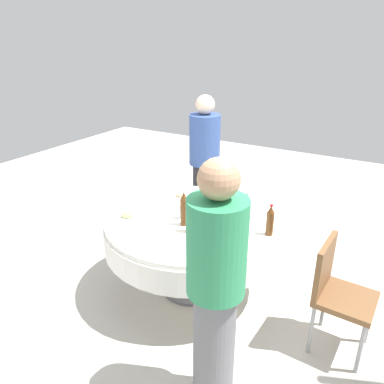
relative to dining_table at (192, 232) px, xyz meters
The scene contains 18 objects.
ground_plane 0.59m from the dining_table, ahead, with size 10.00×10.00×0.00m, color #B7B2A8.
dining_table is the anchor object (origin of this frame).
bottle_brown_rear 0.74m from the dining_table, ahead, with size 0.06×0.06×0.26m.
bottle_dark_green_south 0.54m from the dining_table, 17.67° to the left, with size 0.06×0.06×0.29m.
bottle_amber_far 0.39m from the dining_table, 61.62° to the right, with size 0.06×0.06×0.30m.
bottle_brown_outer 0.32m from the dining_table, 86.33° to the right, with size 0.06×0.06×0.31m.
bottle_brown_near 0.65m from the dining_table, 77.18° to the left, with size 0.07×0.07×0.32m.
wine_glass_outer 0.25m from the dining_table, 13.98° to the left, with size 0.06×0.06×0.15m.
wine_glass_near 0.26m from the dining_table, 143.67° to the right, with size 0.06×0.06×0.14m.
plate_west 0.52m from the dining_table, 35.71° to the right, with size 0.24×0.24×0.02m.
plate_inner 0.59m from the dining_table, 148.89° to the right, with size 0.24×0.24×0.04m.
plate_north 0.48m from the dining_table, 134.79° to the left, with size 0.22×0.22×0.04m.
plate_right 0.26m from the dining_table, 99.50° to the left, with size 0.23×0.23×0.04m.
knife_south 0.28m from the dining_table, behind, with size 0.18×0.02×0.01m, color silver.
folded_napkin 0.60m from the dining_table, 33.68° to the left, with size 0.14×0.14×0.02m, color white.
person_rear 1.11m from the dining_table, 112.97° to the left, with size 0.34×0.34×1.64m.
person_south 1.20m from the dining_table, 52.90° to the right, with size 0.34×0.34×1.65m.
chair_east 1.26m from the dining_table, ahead, with size 0.42×0.42×0.87m.
Camera 1 is at (1.48, -2.52, 2.21)m, focal length 34.91 mm.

